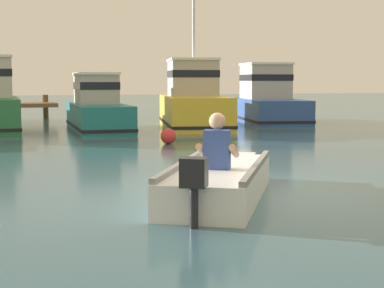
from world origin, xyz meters
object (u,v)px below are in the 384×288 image
Objects in this scene: moored_boat_blue at (267,100)px; moored_boat_yellow at (194,102)px; mooring_buoy at (168,136)px; rowboat_with_person at (220,180)px; moored_boat_teal at (97,108)px.

moored_boat_yellow is at bearing -153.08° from moored_boat_blue.
moored_boat_yellow is 13.57× the size of mooring_buoy.
moored_boat_yellow reaches higher than rowboat_with_person.
moored_boat_teal is at bearing 89.02° from rowboat_with_person.
mooring_buoy is (1.22, 7.10, -0.05)m from rowboat_with_person.
moored_boat_yellow reaches higher than moored_boat_blue.
mooring_buoy is at bearing -78.71° from moored_boat_teal.
mooring_buoy is (1.02, -5.09, -0.50)m from moored_boat_teal.
rowboat_with_person is at bearing -99.79° from mooring_buoy.
moored_boat_blue is 9.03m from mooring_buoy.
moored_boat_teal is at bearing -165.90° from moored_boat_blue.
moored_boat_teal is (0.21, 12.19, 0.45)m from rowboat_with_person.
moored_boat_teal is 12.51× the size of mooring_buoy.
rowboat_with_person is 0.64× the size of moored_boat_blue.
moored_boat_blue reaches higher than moored_boat_teal.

